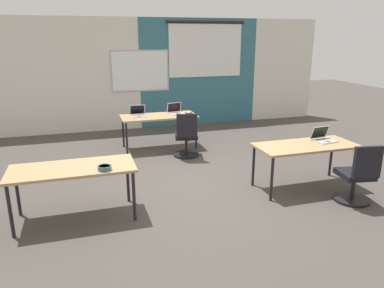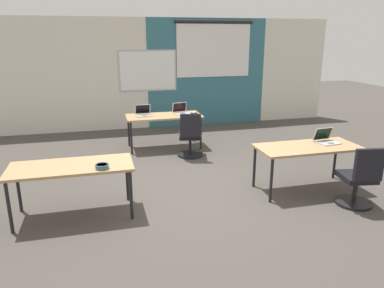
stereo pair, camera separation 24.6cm
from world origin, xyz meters
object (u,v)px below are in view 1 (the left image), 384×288
at_px(desk_far_center, 159,118).
at_px(laptop_far_left, 138,114).
at_px(chair_near_right_end, 357,179).
at_px(laptop_far_right, 176,111).
at_px(chair_far_right, 186,139).
at_px(desk_near_right, 306,148).
at_px(snack_bowl, 105,167).
at_px(desk_near_left, 73,172).
at_px(mouse_far_right, 188,113).
at_px(laptop_near_right_end, 324,138).

distance_m(desk_far_center, laptop_far_left, 0.45).
xyz_separation_m(chair_near_right_end, laptop_far_left, (-2.58, 3.60, 0.39)).
height_order(laptop_far_right, chair_far_right, laptop_far_right).
bearing_deg(chair_far_right, desk_near_right, 136.35).
relative_size(desk_near_right, chair_far_right, 1.74).
relative_size(desk_near_right, chair_near_right_end, 1.74).
xyz_separation_m(laptop_far_right, chair_far_right, (-0.01, -0.85, -0.39)).
relative_size(chair_near_right_end, snack_bowl, 5.18).
relative_size(desk_near_left, laptop_far_right, 4.27).
bearing_deg(snack_bowl, mouse_far_right, 56.59).
xyz_separation_m(laptop_near_right_end, chair_near_right_end, (0.01, -0.82, -0.39)).
distance_m(mouse_far_right, snack_bowl, 3.64).
height_order(desk_near_left, mouse_far_right, mouse_far_right).
relative_size(chair_far_right, laptop_near_right_end, 2.54).
height_order(chair_far_right, snack_bowl, chair_far_right).
bearing_deg(desk_near_left, chair_far_right, 43.59).
distance_m(laptop_far_right, laptop_far_left, 0.83).
bearing_deg(desk_near_right, desk_far_center, 122.01).
distance_m(laptop_near_right_end, snack_bowl, 3.51).
xyz_separation_m(desk_near_left, laptop_far_right, (2.15, 2.89, 0.11)).
relative_size(mouse_far_right, laptop_far_left, 0.34).
bearing_deg(mouse_far_right, desk_near_right, -68.61).
bearing_deg(mouse_far_right, laptop_near_right_end, -61.25).
height_order(desk_far_center, laptop_far_left, laptop_far_left).
bearing_deg(laptop_near_right_end, laptop_far_right, 115.42).
height_order(laptop_far_left, snack_bowl, laptop_far_left).
height_order(laptop_far_right, laptop_near_right_end, laptop_far_right).
relative_size(chair_far_right, laptop_far_left, 2.73).
xyz_separation_m(desk_far_center, snack_bowl, (-1.35, -3.03, 0.10)).
xyz_separation_m(desk_near_left, laptop_far_left, (1.32, 2.87, 0.11)).
distance_m(chair_far_right, laptop_far_left, 1.23).
bearing_deg(snack_bowl, chair_near_right_end, -8.10).
bearing_deg(laptop_far_left, desk_near_right, -54.26).
bearing_deg(laptop_far_left, desk_near_left, -116.12).
distance_m(laptop_far_right, chair_far_right, 0.94).
xyz_separation_m(desk_near_right, laptop_near_right_end, (0.39, 0.10, 0.11)).
relative_size(desk_near_right, snack_bowl, 9.01).
height_order(desk_near_right, laptop_far_right, laptop_far_right).
xyz_separation_m(desk_near_left, desk_near_right, (3.50, 0.00, 0.00)).
height_order(desk_far_center, chair_far_right, chair_far_right).
relative_size(desk_near_left, chair_near_right_end, 1.74).
bearing_deg(mouse_far_right, chair_far_right, -108.71).
relative_size(laptop_far_right, mouse_far_right, 3.28).
bearing_deg(mouse_far_right, laptop_far_right, 162.83).
relative_size(desk_near_left, laptop_far_left, 4.74).
bearing_deg(desk_near_right, laptop_far_right, 115.10).
xyz_separation_m(desk_near_right, laptop_far_right, (-1.35, 2.89, 0.11)).
height_order(desk_near_right, snack_bowl, snack_bowl).
bearing_deg(chair_near_right_end, desk_near_left, -1.46).
distance_m(laptop_far_left, snack_bowl, 3.24).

